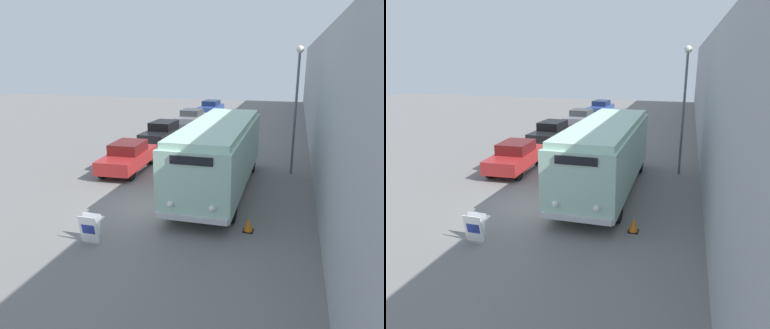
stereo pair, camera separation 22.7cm
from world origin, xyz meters
TOP-DOWN VIEW (x-y plane):
  - ground_plane at (0.00, 0.00)m, footprint 80.00×80.00m
  - building_wall_right at (6.19, 10.00)m, footprint 0.30×60.00m
  - vintage_bus at (1.88, 2.69)m, footprint 2.59×9.36m
  - sign_board at (-1.13, -3.26)m, footprint 0.64×0.35m
  - streetlamp at (5.00, 6.13)m, footprint 0.36×0.36m
  - parked_car_near at (-3.29, 4.41)m, footprint 1.96×4.47m
  - parked_car_mid at (-3.67, 11.05)m, footprint 2.01×4.74m
  - parked_car_far at (-3.60, 18.21)m, footprint 2.07×4.24m
  - parked_car_distant at (-3.53, 25.69)m, footprint 2.07×4.55m
  - traffic_cone at (3.70, -1.15)m, footprint 0.36×0.36m

SIDE VIEW (x-z plane):
  - ground_plane at x=0.00m, z-range 0.00..0.00m
  - traffic_cone at x=3.70m, z-range -0.01..0.50m
  - sign_board at x=-1.13m, z-range -0.02..0.93m
  - parked_car_distant at x=-3.53m, z-range 0.03..1.46m
  - parked_car_far at x=-3.60m, z-range 0.03..1.48m
  - parked_car_near at x=-3.29m, z-range 0.01..1.53m
  - parked_car_mid at x=-3.67m, z-range 0.02..1.56m
  - vintage_bus at x=1.88m, z-range 0.21..3.29m
  - building_wall_right at x=6.19m, z-range 0.00..6.97m
  - streetlamp at x=5.00m, z-range 0.95..7.25m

